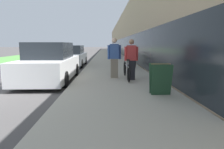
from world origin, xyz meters
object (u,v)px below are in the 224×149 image
object	(u,v)px
parked_sedan_curbside	(51,64)
vintage_roadster_curbside	(72,57)
tandem_bicycle	(127,70)
person_bystander	(114,58)
bike_rack_hoop	(130,61)
cruiser_bike_nearest	(133,62)
sandwich_board_sign	(160,79)
cruiser_bike_middle	(128,59)
person_rider	(131,60)

from	to	relation	value
parked_sedan_curbside	vintage_roadster_curbside	world-z (taller)	parked_sedan_curbside
tandem_bicycle	parked_sedan_curbside	bearing A→B (deg)	175.98
person_bystander	vintage_roadster_curbside	world-z (taller)	person_bystander
bike_rack_hoop	cruiser_bike_nearest	distance (m)	0.89
tandem_bicycle	cruiser_bike_nearest	distance (m)	3.91
bike_rack_hoop	parked_sedan_curbside	world-z (taller)	parked_sedan_curbside
sandwich_board_sign	tandem_bicycle	bearing A→B (deg)	104.29
bike_rack_hoop	cruiser_bike_middle	world-z (taller)	cruiser_bike_middle
cruiser_bike_middle	vintage_roadster_curbside	world-z (taller)	vintage_roadster_curbside
bike_rack_hoop	vintage_roadster_curbside	xyz separation A→B (m)	(-3.82, 3.16, 0.04)
tandem_bicycle	bike_rack_hoop	bearing A→B (deg)	80.02
vintage_roadster_curbside	sandwich_board_sign	bearing A→B (deg)	-65.83
parked_sedan_curbside	sandwich_board_sign	bearing A→B (deg)	-36.70
bike_rack_hoop	vintage_roadster_curbside	size ratio (longest dim) A/B	0.19
person_rider	person_bystander	size ratio (longest dim) A/B	0.96
person_rider	bike_rack_hoop	distance (m)	3.31
bike_rack_hoop	cruiser_bike_nearest	xyz separation A→B (m)	(0.30, 0.83, -0.15)
person_rider	cruiser_bike_middle	world-z (taller)	person_rider
tandem_bicycle	person_rider	bearing A→B (deg)	-62.02
person_rider	person_bystander	distance (m)	0.84
parked_sedan_curbside	bike_rack_hoop	bearing A→B (deg)	36.32
sandwich_board_sign	parked_sedan_curbside	xyz separation A→B (m)	(-3.93, 2.93, 0.17)
sandwich_board_sign	vintage_roadster_curbside	world-z (taller)	vintage_roadster_curbside
tandem_bicycle	sandwich_board_sign	xyz separation A→B (m)	(0.69, -2.70, 0.08)
person_bystander	sandwich_board_sign	size ratio (longest dim) A/B	1.90
tandem_bicycle	sandwich_board_sign	bearing A→B (deg)	-75.71
tandem_bicycle	vintage_roadster_curbside	size ratio (longest dim) A/B	0.51
person_rider	cruiser_bike_nearest	distance (m)	4.19
person_bystander	cruiser_bike_middle	distance (m)	5.84
person_rider	cruiser_bike_middle	distance (m)	6.23
cruiser_bike_middle	sandwich_board_sign	world-z (taller)	cruiser_bike_middle
cruiser_bike_middle	vintage_roadster_curbside	size ratio (longest dim) A/B	0.39
vintage_roadster_curbside	tandem_bicycle	bearing A→B (deg)	-61.90
person_rider	parked_sedan_curbside	xyz separation A→B (m)	(-3.39, 0.51, -0.21)
bike_rack_hoop	cruiser_bike_middle	distance (m)	2.92
person_rider	sandwich_board_sign	size ratio (longest dim) A/B	1.83
cruiser_bike_nearest	sandwich_board_sign	size ratio (longest dim) A/B	1.84
cruiser_bike_nearest	vintage_roadster_curbside	xyz separation A→B (m)	(-4.11, 2.34, 0.19)
person_rider	sandwich_board_sign	world-z (taller)	person_rider
sandwich_board_sign	cruiser_bike_middle	bearing A→B (deg)	89.56
bike_rack_hoop	parked_sedan_curbside	bearing A→B (deg)	-143.68
bike_rack_hoop	parked_sedan_curbside	xyz separation A→B (m)	(-3.77, -2.77, 0.10)
tandem_bicycle	person_bystander	bearing A→B (deg)	156.42
parked_sedan_curbside	vintage_roadster_curbside	size ratio (longest dim) A/B	1.03
tandem_bicycle	vintage_roadster_curbside	xyz separation A→B (m)	(-3.29, 6.16, 0.19)
person_rider	bike_rack_hoop	bearing A→B (deg)	83.43
bike_rack_hoop	sandwich_board_sign	distance (m)	5.70
person_rider	vintage_roadster_curbside	world-z (taller)	person_rider
parked_sedan_curbside	person_bystander	bearing A→B (deg)	-0.06
tandem_bicycle	cruiser_bike_nearest	world-z (taller)	tandem_bicycle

